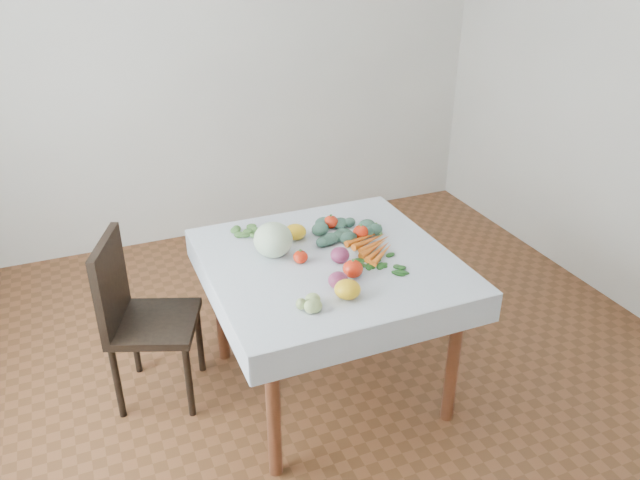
% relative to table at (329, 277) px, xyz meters
% --- Properties ---
extents(ground, '(4.00, 4.00, 0.00)m').
position_rel_table_xyz_m(ground, '(0.00, 0.00, -0.65)').
color(ground, brown).
extents(back_wall, '(4.00, 0.04, 2.70)m').
position_rel_table_xyz_m(back_wall, '(0.00, 2.00, 0.70)').
color(back_wall, silver).
rests_on(back_wall, ground).
extents(table, '(1.00, 1.00, 0.75)m').
position_rel_table_xyz_m(table, '(0.00, 0.00, 0.00)').
color(table, brown).
rests_on(table, ground).
extents(tablecloth, '(1.12, 1.12, 0.01)m').
position_rel_table_xyz_m(tablecloth, '(0.00, 0.00, 0.10)').
color(tablecloth, white).
rests_on(tablecloth, table).
extents(chair, '(0.51, 0.51, 0.88)m').
position_rel_table_xyz_m(chair, '(-0.88, 0.31, -0.15)').
color(chair, black).
rests_on(chair, ground).
extents(cabbage, '(0.19, 0.19, 0.17)m').
position_rel_table_xyz_m(cabbage, '(-0.23, 0.13, 0.19)').
color(cabbage, '#B4C7A6').
rests_on(cabbage, tablecloth).
extents(tomato_a, '(0.08, 0.08, 0.07)m').
position_rel_table_xyz_m(tomato_a, '(0.14, 0.30, 0.14)').
color(tomato_a, red).
rests_on(tomato_a, tablecloth).
extents(tomato_b, '(0.08, 0.08, 0.07)m').
position_rel_table_xyz_m(tomato_b, '(0.23, 0.13, 0.14)').
color(tomato_b, red).
rests_on(tomato_b, tablecloth).
extents(tomato_c, '(0.07, 0.07, 0.06)m').
position_rel_table_xyz_m(tomato_c, '(-0.14, 0.02, 0.13)').
color(tomato_c, red).
rests_on(tomato_c, tablecloth).
extents(tomato_d, '(0.11, 0.11, 0.08)m').
position_rel_table_xyz_m(tomato_d, '(0.03, -0.19, 0.14)').
color(tomato_d, red).
rests_on(tomato_d, tablecloth).
extents(heirloom_back, '(0.13, 0.13, 0.08)m').
position_rel_table_xyz_m(heirloom_back, '(-0.07, 0.25, 0.14)').
color(heirloom_back, orange).
rests_on(heirloom_back, tablecloth).
extents(heirloom_front, '(0.13, 0.13, 0.08)m').
position_rel_table_xyz_m(heirloom_front, '(-0.06, -0.34, 0.14)').
color(heirloom_front, orange).
rests_on(heirloom_front, tablecloth).
extents(onion_a, '(0.11, 0.11, 0.08)m').
position_rel_table_xyz_m(onion_a, '(0.03, -0.05, 0.14)').
color(onion_a, '#591932').
rests_on(onion_a, tablecloth).
extents(onion_b, '(0.11, 0.11, 0.07)m').
position_rel_table_xyz_m(onion_b, '(-0.07, -0.25, 0.14)').
color(onion_b, '#591932').
rests_on(onion_b, tablecloth).
extents(tomatillo_cluster, '(0.13, 0.12, 0.05)m').
position_rel_table_xyz_m(tomatillo_cluster, '(-0.22, -0.36, 0.13)').
color(tomatillo_cluster, '#99B669').
rests_on(tomatillo_cluster, tablecloth).
extents(carrot_bunch, '(0.23, 0.31, 0.03)m').
position_rel_table_xyz_m(carrot_bunch, '(0.24, 0.01, 0.12)').
color(carrot_bunch, orange).
rests_on(carrot_bunch, tablecloth).
extents(kale_bunch, '(0.37, 0.28, 0.05)m').
position_rel_table_xyz_m(kale_bunch, '(0.17, 0.20, 0.13)').
color(kale_bunch, '#3A5F4B').
rests_on(kale_bunch, tablecloth).
extents(basil_bunch, '(0.22, 0.19, 0.01)m').
position_rel_table_xyz_m(basil_bunch, '(0.22, -0.17, 0.11)').
color(basil_bunch, '#1B5019').
rests_on(basil_bunch, tablecloth).
extents(dill_bunch, '(0.21, 0.18, 0.02)m').
position_rel_table_xyz_m(dill_bunch, '(-0.24, 0.39, 0.11)').
color(dill_bunch, '#517D39').
rests_on(dill_bunch, tablecloth).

